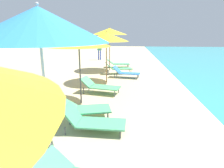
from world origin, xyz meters
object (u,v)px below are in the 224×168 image
Objects in this scene: lounger_fourth_shoreside at (93,121)px; lounger_farthest_inland at (118,68)px; lounger_sixth_shoreside at (126,72)px; lounger_farthest_shoreside at (118,63)px; umbrella_farthest at (109,31)px; cooler_box at (43,88)px; umbrella_fifth at (79,40)px; lounger_fifth_inland at (87,108)px; umbrella_sixth at (106,37)px; umbrella_fourth at (39,25)px; person_walking_far at (99,48)px; lounger_fifth_shoreside at (100,86)px.

lounger_fourth_shoreside is 0.92× the size of lounger_farthest_inland.
lounger_farthest_shoreside is (-0.60, 3.14, -0.01)m from lounger_sixth_shoreside.
umbrella_farthest reaches higher than cooler_box.
umbrella_fifth is at bearing -102.79° from lounger_farthest_shoreside.
lounger_fourth_shoreside is 0.72m from lounger_fifth_inland.
umbrella_sixth is at bearing 41.12° from cooler_box.
umbrella_fourth reaches higher than lounger_fifth_inland.
umbrella_fourth is at bearing -9.09° from person_walking_far.
umbrella_fifth is 0.90× the size of umbrella_farthest.
umbrella_fifth reaches higher than lounger_fifth_inland.
umbrella_fourth is 2.53m from lounger_fourth_shoreside.
lounger_fifth_shoreside is at bearing -110.92° from lounger_farthest_inland.
lounger_fifth_inland is 8.42m from lounger_farthest_shoreside.
lounger_fourth_shoreside is 1.08× the size of lounger_fifth_inland.
lounger_farthest_inland reaches higher than lounger_fourth_shoreside.
lounger_fifth_inland reaches higher than cooler_box.
lounger_farthest_inland reaches higher than cooler_box.
lounger_fifth_inland is at bearing -44.68° from cooler_box.
person_walking_far is 2.90× the size of cooler_box.
lounger_farthest_inland is at bearing 5.43° from person_walking_far.
lounger_farthest_inland is at bearing 71.55° from lounger_fifth_inland.
lounger_farthest_inland is at bearing 78.69° from umbrella_fifth.
umbrella_sixth is (0.06, 1.84, 1.85)m from lounger_fifth_shoreside.
umbrella_sixth reaches higher than lounger_farthest_shoreside.
lounger_farthest_inland reaches higher than lounger_farthest_shoreside.
umbrella_farthest reaches higher than lounger_fourth_shoreside.
lounger_fourth_shoreside is at bearing -87.34° from umbrella_sixth.
umbrella_farthest is at bearing 92.96° from umbrella_sixth.
umbrella_fourth is 1.75× the size of lounger_fifth_shoreside.
lounger_fourth_shoreside is 8.25m from umbrella_farthest.
umbrella_farthest reaches higher than lounger_fifth_shoreside.
lounger_farthest_shoreside is at bearing 73.71° from lounger_fifth_inland.
lounger_fourth_shoreside is 0.92× the size of lounger_fifth_shoreside.
person_walking_far is at bearing 83.23° from lounger_fifth_inland.
umbrella_fourth is 1.91× the size of lounger_sixth_shoreside.
umbrella_sixth reaches higher than person_walking_far.
umbrella_sixth is 8.00m from person_walking_far.
lounger_fifth_shoreside is 6.01m from lounger_farthest_shoreside.
lounger_fourth_shoreside is 2.59× the size of cooler_box.
umbrella_fifth is at bearing 96.93° from lounger_fifth_inland.
umbrella_sixth is 2.31m from lounger_sixth_shoreside.
umbrella_fifth is at bearing -8.24° from person_walking_far.
cooler_box is (-2.26, 2.23, -0.12)m from lounger_fifth_inland.
lounger_sixth_shoreside is (1.40, 6.90, -2.20)m from umbrella_fourth.
umbrella_fourth is 2.75m from lounger_fifth_inland.
cooler_box is at bearing -18.12° from person_walking_far.
umbrella_sixth is 1.48× the size of lounger_farthest_inland.
lounger_fourth_shoreside is at bearing -71.87° from lounger_fifth_shoreside.
person_walking_far is (-1.37, 4.73, -1.38)m from umbrella_farthest.
lounger_fifth_shoreside is 0.97× the size of person_walking_far.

